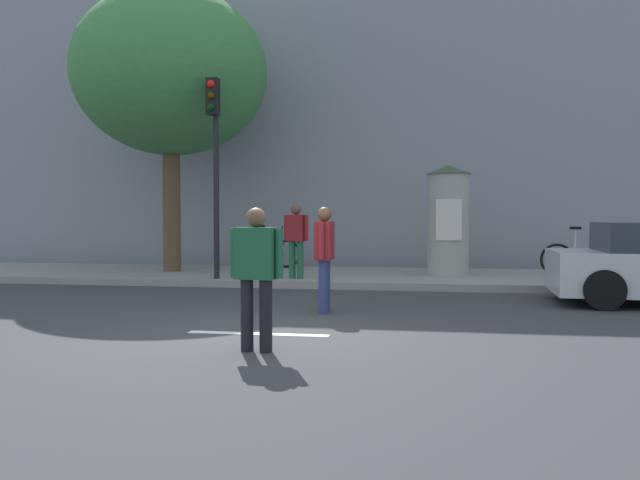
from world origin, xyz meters
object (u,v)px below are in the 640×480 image
street_tree (171,73)px  bicycle_leaning (266,252)px  poster_column (448,219)px  pedestrian_in_dark_shirt (256,268)px  bicycle_upright (583,259)px  traffic_light (214,144)px  pedestrian_in_red_top (324,251)px  pedestrian_with_backpack (297,235)px

street_tree → bicycle_leaning: 4.94m
poster_column → pedestrian_in_dark_shirt: 8.41m
bicycle_upright → traffic_light: bearing=-167.0°
street_tree → pedestrian_in_dark_shirt: 9.85m
traffic_light → poster_column: (4.84, 1.82, -1.56)m
bicycle_leaning → poster_column: bearing=-15.7°
street_tree → bicycle_upright: bearing=0.4°
pedestrian_in_red_top → bicycle_leaning: size_ratio=0.91×
traffic_light → pedestrian_with_backpack: size_ratio=2.66×
traffic_light → street_tree: size_ratio=0.62×
pedestrian_in_dark_shirt → bicycle_leaning: size_ratio=0.88×
poster_column → pedestrian_in_red_top: 5.56m
poster_column → pedestrian_in_red_top: bearing=-110.9°
pedestrian_with_backpack → bicycle_upright: size_ratio=0.89×
pedestrian_in_dark_shirt → bicycle_leaning: bearing=103.6°
pedestrian_with_backpack → bicycle_leaning: bearing=116.6°
pedestrian_in_dark_shirt → pedestrian_with_backpack: 6.74m
street_tree → bicycle_upright: size_ratio=3.81×
street_tree → pedestrian_in_red_top: bearing=-48.4°
pedestrian_in_red_top → pedestrian_in_dark_shirt: bearing=-95.5°
traffic_light → pedestrian_in_red_top: 4.85m
pedestrian_in_red_top → bicycle_upright: size_ratio=0.92×
pedestrian_in_red_top → bicycle_leaning: (-2.54, 6.45, -0.40)m
traffic_light → pedestrian_in_dark_shirt: 7.08m
traffic_light → pedestrian_in_red_top: traffic_light is taller
poster_column → pedestrian_in_dark_shirt: bearing=-105.6°
pedestrian_with_backpack → bicycle_upright: 6.23m
street_tree → pedestrian_with_backpack: size_ratio=4.27×
street_tree → pedestrian_with_backpack: (3.31, -1.30, -3.78)m
street_tree → bicycle_leaning: bearing=35.0°
bicycle_upright → pedestrian_in_red_top: bearing=-133.3°
pedestrian_in_red_top → pedestrian_with_backpack: pedestrian_with_backpack is taller
street_tree → bicycle_upright: 10.30m
traffic_light → bicycle_upright: size_ratio=2.37×
pedestrian_with_backpack → pedestrian_in_red_top: bearing=-72.4°
traffic_light → street_tree: bearing=133.9°
pedestrian_in_dark_shirt → traffic_light: bearing=112.4°
street_tree → traffic_light: bearing=-46.1°
poster_column → pedestrian_in_dark_shirt: poster_column is taller
street_tree → bicycle_upright: (9.36, 0.07, -4.31)m
traffic_light → pedestrian_in_dark_shirt: size_ratio=2.66×
pedestrian_in_red_top → bicycle_upright: bearing=46.7°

